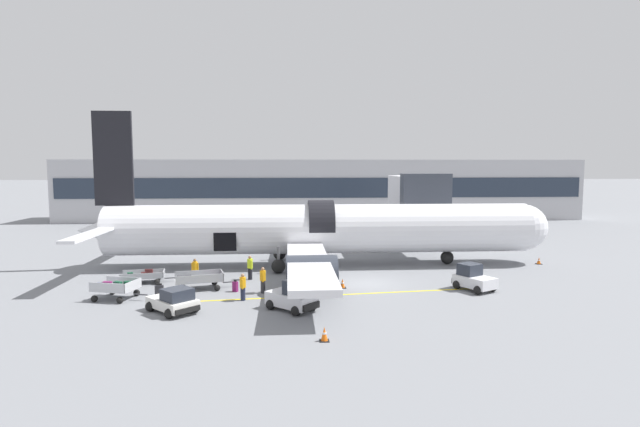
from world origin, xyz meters
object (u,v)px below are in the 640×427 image
(baggage_tug_mid, at_px, (174,301))
(baggage_cart_loading, at_px, (200,281))
(baggage_tug_rear, at_px, (473,279))
(baggage_cart_queued, at_px, (117,289))
(ground_crew_loader_b, at_px, (263,279))
(suitcase_on_tarmac_spare, at_px, (159,291))
(ground_crew_loader_a, at_px, (243,286))
(ground_crew_supervisor, at_px, (195,269))
(baggage_cart_empty, at_px, (144,277))
(baggage_tug_lead, at_px, (293,297))
(ground_crew_driver, at_px, (250,267))
(airplane, at_px, (315,230))
(suitcase_on_tarmac_upright, at_px, (235,287))

(baggage_tug_mid, xyz_separation_m, baggage_cart_loading, (0.51, 5.10, -0.05))
(baggage_tug_rear, xyz_separation_m, baggage_cart_queued, (-22.42, -0.81, -0.09))
(ground_crew_loader_b, bearing_deg, suitcase_on_tarmac_spare, -176.45)
(baggage_tug_rear, height_order, baggage_cart_loading, baggage_tug_rear)
(ground_crew_loader_a, xyz_separation_m, ground_crew_loader_b, (1.12, 1.66, 0.02))
(baggage_tug_mid, distance_m, baggage_cart_loading, 5.13)
(ground_crew_loader_a, bearing_deg, ground_crew_loader_b, 56.02)
(ground_crew_supervisor, bearing_deg, baggage_cart_queued, -129.92)
(baggage_cart_empty, bearing_deg, suitcase_on_tarmac_spare, -61.75)
(baggage_tug_lead, height_order, baggage_cart_loading, baggage_tug_lead)
(baggage_cart_empty, height_order, ground_crew_driver, ground_crew_driver)
(airplane, xyz_separation_m, suitcase_on_tarmac_spare, (-10.12, -8.86, -2.56))
(airplane, relative_size, ground_crew_driver, 22.03)
(ground_crew_supervisor, bearing_deg, baggage_tug_rear, -11.58)
(baggage_cart_queued, relative_size, ground_crew_loader_b, 2.06)
(baggage_cart_loading, height_order, suitcase_on_tarmac_upright, baggage_cart_loading)
(airplane, relative_size, suitcase_on_tarmac_spare, 46.15)
(airplane, relative_size, baggage_tug_rear, 12.65)
(suitcase_on_tarmac_spare, bearing_deg, baggage_cart_queued, -169.12)
(baggage_tug_rear, relative_size, baggage_cart_empty, 0.78)
(baggage_tug_rear, distance_m, ground_crew_driver, 15.23)
(baggage_tug_lead, distance_m, baggage_tug_mid, 6.57)
(baggage_tug_mid, distance_m, ground_crew_loader_a, 4.21)
(baggage_cart_queued, xyz_separation_m, ground_crew_loader_b, (8.78, 0.86, 0.26))
(ground_crew_driver, bearing_deg, ground_crew_loader_b, -74.12)
(baggage_tug_mid, relative_size, baggage_cart_queued, 0.95)
(ground_crew_loader_a, bearing_deg, baggage_tug_mid, -148.19)
(ground_crew_loader_b, relative_size, suitcase_on_tarmac_upright, 2.16)
(ground_crew_driver, bearing_deg, ground_crew_supervisor, -178.72)
(suitcase_on_tarmac_upright, bearing_deg, ground_crew_supervisor, 133.62)
(airplane, bearing_deg, ground_crew_loader_b, -113.91)
(baggage_tug_lead, height_order, baggage_cart_empty, baggage_tug_lead)
(ground_crew_driver, xyz_separation_m, suitcase_on_tarmac_upright, (-0.70, -3.37, -0.57))
(baggage_tug_lead, height_order, ground_crew_supervisor, baggage_tug_lead)
(baggage_tug_rear, height_order, suitcase_on_tarmac_upright, baggage_tug_rear)
(airplane, xyz_separation_m, ground_crew_loader_a, (-4.87, -10.12, -2.05))
(baggage_tug_lead, height_order, ground_crew_loader_a, baggage_tug_lead)
(airplane, xyz_separation_m, baggage_tug_rear, (9.88, -8.51, -2.20))
(airplane, bearing_deg, suitcase_on_tarmac_upright, -124.75)
(baggage_tug_mid, distance_m, baggage_cart_empty, 8.03)
(airplane, relative_size, ground_crew_loader_b, 22.62)
(baggage_cart_empty, height_order, suitcase_on_tarmac_spare, baggage_cart_empty)
(baggage_cart_empty, bearing_deg, ground_crew_loader_a, -34.34)
(baggage_cart_queued, bearing_deg, baggage_cart_empty, 83.89)
(baggage_cart_queued, xyz_separation_m, suitcase_on_tarmac_upright, (6.99, 1.33, -0.29))
(ground_crew_loader_a, height_order, ground_crew_loader_b, ground_crew_loader_b)
(baggage_tug_lead, height_order, ground_crew_loader_b, baggage_tug_lead)
(baggage_tug_lead, relative_size, baggage_cart_empty, 0.81)
(baggage_tug_mid, bearing_deg, ground_crew_driver, 64.98)
(suitcase_on_tarmac_spare, bearing_deg, baggage_cart_empty, 118.25)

